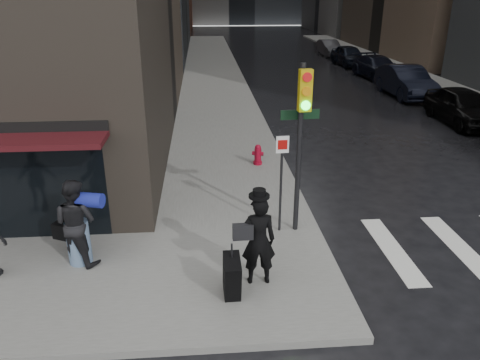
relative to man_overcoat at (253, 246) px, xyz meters
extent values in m
plane|color=black|center=(-0.13, 0.31, -1.00)|extent=(140.00, 140.00, 0.00)
cube|color=slate|center=(-0.13, 27.31, -0.93)|extent=(4.00, 50.00, 0.15)
cube|color=slate|center=(13.37, 27.31, -0.93)|extent=(3.00, 50.00, 0.15)
cube|color=silver|center=(3.37, 1.31, -1.00)|extent=(0.50, 3.00, 0.01)
cube|color=silver|center=(4.97, 1.31, -1.00)|extent=(0.50, 3.00, 0.01)
imported|color=black|center=(0.11, 0.09, 0.07)|extent=(0.68, 0.46, 1.85)
cylinder|color=black|center=(0.11, 0.09, 1.01)|extent=(0.39, 0.39, 0.05)
cylinder|color=black|center=(0.11, 0.09, 1.07)|extent=(0.25, 0.25, 0.15)
cube|color=black|center=(-0.19, 0.02, 0.32)|extent=(0.40, 0.13, 0.32)
cube|color=black|center=(-0.43, -0.36, -0.42)|extent=(0.33, 0.72, 0.93)
cylinder|color=black|center=(-0.43, -0.36, 0.07)|extent=(0.04, 0.04, 0.43)
imported|color=black|center=(-3.57, 1.11, 0.09)|extent=(1.13, 1.03, 1.89)
cube|color=black|center=(-3.89, 1.47, -0.29)|extent=(0.64, 0.51, 0.35)
cylinder|color=navy|center=(-3.23, 1.09, 0.59)|extent=(0.62, 0.44, 0.30)
cylinder|color=black|center=(1.28, 2.21, 1.13)|extent=(0.12, 0.12, 3.96)
cube|color=gold|center=(1.29, 1.99, 2.57)|extent=(0.29, 0.20, 0.89)
cylinder|color=red|center=(1.30, 1.89, 2.86)|extent=(0.20, 0.07, 0.20)
cylinder|color=orange|center=(1.30, 1.89, 2.57)|extent=(0.20, 0.07, 0.20)
cylinder|color=#19E533|center=(1.30, 1.89, 2.27)|extent=(0.20, 0.07, 0.20)
cylinder|color=black|center=(0.88, 2.17, 0.34)|extent=(0.06, 0.06, 2.38)
cube|color=white|center=(0.88, 2.14, 1.33)|extent=(0.30, 0.04, 0.40)
cube|color=black|center=(1.28, 2.29, 1.97)|extent=(0.89, 0.10, 0.22)
cylinder|color=maroon|center=(0.89, 6.78, -0.81)|extent=(0.30, 0.30, 0.09)
cylinder|color=maroon|center=(0.89, 6.78, -0.57)|extent=(0.22, 0.22, 0.56)
sphere|color=maroon|center=(0.89, 6.78, -0.28)|extent=(0.20, 0.20, 0.20)
cylinder|color=maroon|center=(0.89, 6.78, -0.48)|extent=(0.39, 0.24, 0.13)
imported|color=black|center=(10.49, 11.61, -0.22)|extent=(1.94, 4.64, 1.57)
imported|color=black|center=(10.29, 17.28, -0.17)|extent=(1.79, 5.07, 1.67)
imported|color=black|center=(10.76, 22.95, -0.28)|extent=(2.51, 5.15, 1.44)
imported|color=black|center=(10.53, 28.62, -0.24)|extent=(2.11, 4.57, 1.52)
imported|color=#393A3E|center=(10.45, 34.29, -0.32)|extent=(1.70, 4.21, 1.36)
camera|label=1|loc=(-0.87, -7.73, 4.57)|focal=35.00mm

